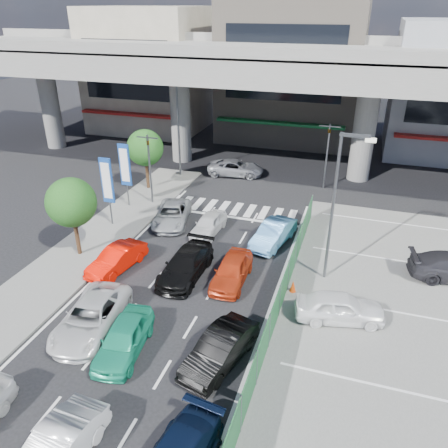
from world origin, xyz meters
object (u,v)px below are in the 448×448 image
(traffic_light_left, at_px, (149,152))
(signboard_near, at_px, (107,183))
(sedan_white_mid_left, at_px, (91,317))
(street_lamp_right, at_px, (338,197))
(wagon_silver_front_left, at_px, (172,214))
(tree_near, at_px, (71,203))
(taxi_teal_mid, at_px, (124,338))
(sedan_black_mid, at_px, (186,265))
(taxi_orange_right, at_px, (232,271))
(sedan_white_front_mid, at_px, (209,224))
(parked_sedan_white, at_px, (340,307))
(traffic_light_right, at_px, (328,140))
(hatch_black_mid_right, at_px, (220,349))
(crossing_wagon_silver, at_px, (236,168))
(taxi_orange_left, at_px, (117,259))
(signboard_far, at_px, (125,167))
(traffic_cone, at_px, (293,286))
(street_lamp_left, at_px, (180,121))
(kei_truck_front_right, at_px, (273,234))
(tree_far, at_px, (145,148))

(traffic_light_left, xyz_separation_m, signboard_near, (-1.00, -4.01, -0.87))
(signboard_near, height_order, sedan_white_mid_left, signboard_near)
(street_lamp_right, bearing_deg, wagon_silver_front_left, 161.72)
(signboard_near, height_order, tree_near, tree_near)
(taxi_teal_mid, distance_m, sedan_black_mid, 6.17)
(sedan_white_mid_left, xyz_separation_m, taxi_orange_right, (4.92, 5.59, 0.00))
(sedan_white_front_mid, height_order, parked_sedan_white, parked_sedan_white)
(parked_sedan_white, bearing_deg, signboard_near, 58.52)
(traffic_light_right, bearing_deg, hatch_black_mid_right, -95.30)
(sedan_black_mid, relative_size, taxi_orange_right, 1.17)
(street_lamp_right, bearing_deg, sedan_white_mid_left, -142.55)
(sedan_white_front_mid, distance_m, crossing_wagon_silver, 10.74)
(taxi_orange_left, xyz_separation_m, sedan_black_mid, (3.89, 0.56, 0.04))
(signboard_far, height_order, parked_sedan_white, signboard_far)
(tree_near, relative_size, wagon_silver_front_left, 1.05)
(traffic_light_right, bearing_deg, signboard_far, -148.57)
(tree_near, relative_size, sedan_white_front_mid, 1.32)
(sedan_black_mid, xyz_separation_m, traffic_cone, (5.79, 0.25, -0.31))
(street_lamp_right, height_order, parked_sedan_white, street_lamp_right)
(signboard_near, relative_size, tree_near, 0.98)
(traffic_light_right, height_order, street_lamp_right, street_lamp_right)
(sedan_white_mid_left, bearing_deg, taxi_teal_mid, -28.23)
(street_lamp_left, distance_m, taxi_orange_right, 16.86)
(taxi_orange_left, bearing_deg, street_lamp_left, 109.06)
(street_lamp_left, bearing_deg, kei_truck_front_right, -42.80)
(tree_far, distance_m, sedan_black_mid, 13.33)
(signboard_far, bearing_deg, traffic_light_right, 31.43)
(traffic_light_right, bearing_deg, street_lamp_right, -82.66)
(kei_truck_front_right, bearing_deg, street_lamp_right, -25.46)
(signboard_near, height_order, crossing_wagon_silver, signboard_near)
(tree_far, bearing_deg, street_lamp_right, -29.58)
(kei_truck_front_right, relative_size, parked_sedan_white, 1.02)
(sedan_black_mid, distance_m, traffic_cone, 5.81)
(traffic_light_right, height_order, taxi_teal_mid, traffic_light_right)
(taxi_orange_right, bearing_deg, sedan_white_front_mid, 120.74)
(traffic_light_left, relative_size, tree_far, 1.08)
(hatch_black_mid_right, relative_size, parked_sedan_white, 1.02)
(parked_sedan_white, bearing_deg, crossing_wagon_silver, 18.63)
(street_lamp_right, relative_size, kei_truck_front_right, 1.91)
(traffic_light_right, bearing_deg, taxi_teal_mid, -105.69)
(kei_truck_front_right, relative_size, crossing_wagon_silver, 0.88)
(traffic_light_right, xyz_separation_m, tree_far, (-13.30, -4.50, -0.55))
(tree_far, distance_m, wagon_silver_front_left, 7.11)
(traffic_light_right, bearing_deg, taxi_orange_right, -102.03)
(traffic_light_left, bearing_deg, street_lamp_right, -24.16)
(taxi_teal_mid, bearing_deg, hatch_black_mid_right, 1.47)
(street_lamp_right, xyz_separation_m, parked_sedan_white, (0.85, -3.41, -4.01))
(signboard_far, xyz_separation_m, traffic_cone, (13.20, -6.85, -2.69))
(street_lamp_right, distance_m, tree_far, 17.27)
(tree_near, bearing_deg, hatch_black_mid_right, -28.05)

